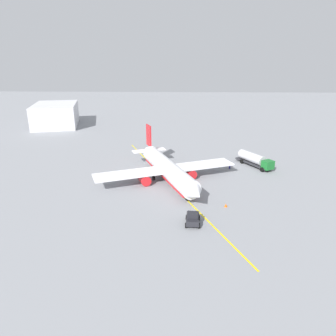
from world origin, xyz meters
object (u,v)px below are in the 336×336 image
airplane (167,169)px  safety_cone_nose (226,205)px  refueling_worker (230,165)px  pushback_tug (193,218)px  fuel_tanker (255,159)px

airplane → safety_cone_nose: 16.58m
refueling_worker → safety_cone_nose: 20.89m
airplane → refueling_worker: airplane is taller
airplane → pushback_tug: bearing=14.5°
fuel_tanker → pushback_tug: fuel_tanker is taller
safety_cone_nose → refueling_worker: bearing=169.5°
pushback_tug → airplane: bearing=-165.5°
fuel_tanker → safety_cone_nose: fuel_tanker is taller
airplane → refueling_worker: bearing=119.3°
airplane → fuel_tanker: 23.36m
airplane → pushback_tug: (18.52, 4.79, -1.63)m
airplane → safety_cone_nose: size_ratio=50.98×
airplane → safety_cone_nose: bearing=41.6°
pushback_tug → refueling_worker: bearing=159.7°
fuel_tanker → refueling_worker: fuel_tanker is taller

